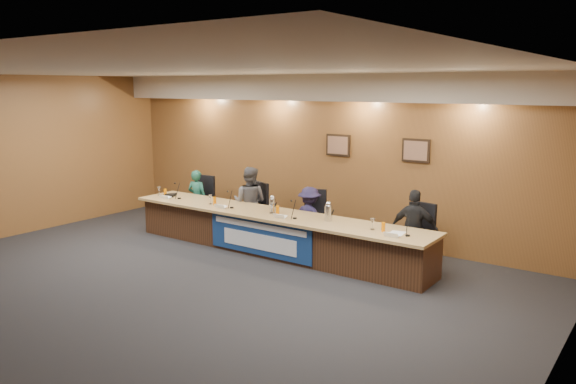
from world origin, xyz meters
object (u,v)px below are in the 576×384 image
(panelist_a, at_px, (197,199))
(carafe_mid, at_px, (273,205))
(dais_body, at_px, (274,234))
(panelist_d, at_px, (414,230))
(panelist_b, at_px, (250,202))
(office_chair_d, at_px, (416,240))
(speakerphone, at_px, (171,195))
(office_chair_b, at_px, (253,213))
(office_chair_c, at_px, (312,222))
(banner, at_px, (259,237))
(carafe_right, at_px, (328,213))
(office_chair_a, at_px, (201,204))
(panelist_c, at_px, (309,218))

(panelist_a, height_order, carafe_mid, panelist_a)
(dais_body, distance_m, panelist_d, 2.53)
(dais_body, xyz_separation_m, panelist_b, (-1.03, 0.59, 0.36))
(office_chair_d, xyz_separation_m, speakerphone, (-5.05, -0.72, 0.30))
(office_chair_b, relative_size, office_chair_c, 1.00)
(banner, distance_m, speakerphone, 2.67)
(office_chair_b, relative_size, carafe_mid, 1.91)
(carafe_right, bearing_deg, office_chair_d, 27.29)
(panelist_a, bearing_deg, speakerphone, 68.03)
(panelist_a, distance_m, panelist_d, 4.92)
(banner, xyz_separation_m, panelist_a, (-2.48, 1.00, 0.24))
(office_chair_c, bearing_deg, carafe_right, -60.36)
(office_chair_c, relative_size, carafe_mid, 1.91)
(panelist_a, height_order, office_chair_a, panelist_a)
(office_chair_c, bearing_deg, dais_body, -138.17)
(carafe_mid, bearing_deg, panelist_d, 13.78)
(office_chair_d, relative_size, speakerphone, 1.50)
(panelist_d, height_order, office_chair_a, panelist_d)
(panelist_b, relative_size, office_chair_b, 2.96)
(dais_body, distance_m, speakerphone, 2.65)
(panelist_d, bearing_deg, carafe_mid, 1.50)
(banner, height_order, carafe_right, carafe_right)
(dais_body, height_order, banner, banner)
(panelist_d, relative_size, office_chair_c, 2.78)
(panelist_c, distance_m, office_chair_c, 0.14)
(office_chair_c, relative_size, speakerphone, 1.50)
(panelist_a, height_order, panelist_c, panelist_a)
(panelist_d, distance_m, carafe_mid, 2.53)
(panelist_d, height_order, office_chair_c, panelist_d)
(carafe_right, bearing_deg, banner, -159.16)
(panelist_a, distance_m, panelist_c, 2.87)
(panelist_d, height_order, speakerphone, panelist_d)
(panelist_a, height_order, speakerphone, panelist_a)
(panelist_d, xyz_separation_m, speakerphone, (-5.05, -0.62, 0.11))
(office_chair_b, bearing_deg, panelist_c, 15.71)
(panelist_c, xyz_separation_m, carafe_right, (0.75, -0.57, 0.30))
(panelist_c, bearing_deg, carafe_mid, 56.61)
(carafe_right, relative_size, speakerphone, 0.82)
(banner, height_order, office_chair_c, banner)
(panelist_c, height_order, office_chair_b, panelist_c)
(banner, height_order, speakerphone, speakerphone)
(panelist_d, bearing_deg, panelist_c, -12.28)
(banner, xyz_separation_m, carafe_right, (1.14, 0.43, 0.50))
(banner, xyz_separation_m, panelist_d, (2.44, 1.00, 0.29))
(dais_body, relative_size, banner, 2.73)
(panelist_d, height_order, carafe_mid, panelist_d)
(panelist_c, bearing_deg, dais_body, 56.85)
(speakerphone, bearing_deg, carafe_mid, 0.42)
(panelist_b, xyz_separation_m, carafe_mid, (1.02, -0.60, 0.17))
(office_chair_a, height_order, office_chair_d, same)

